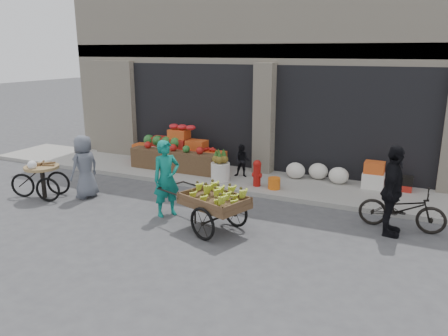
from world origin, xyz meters
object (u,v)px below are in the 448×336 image
at_px(pineapple_bin, 220,172).
at_px(bicycle, 402,209).
at_px(vendor_woman, 166,179).
at_px(cyclist, 392,191).
at_px(tricycle_cart, 42,176).
at_px(vendor_grey, 85,167).
at_px(orange_bucket, 274,183).
at_px(fire_hydrant, 257,172).
at_px(banana_cart, 213,199).
at_px(seated_person, 242,161).

relative_size(pineapple_bin, bicycle, 0.30).
height_order(vendor_woman, cyclist, cyclist).
bearing_deg(tricycle_cart, vendor_grey, 8.02).
bearing_deg(cyclist, tricycle_cart, 99.28).
distance_m(orange_bucket, vendor_woman, 3.08).
relative_size(fire_hydrant, bicycle, 0.41).
xyz_separation_m(fire_hydrant, vendor_woman, (-1.19, -2.56, 0.36)).
distance_m(tricycle_cart, cyclist, 8.23).
bearing_deg(vendor_grey, tricycle_cart, -52.92).
bearing_deg(vendor_grey, fire_hydrant, 131.62).
xyz_separation_m(banana_cart, vendor_woman, (-1.32, 0.35, 0.17)).
bearing_deg(orange_bucket, bicycle, -19.77).
bearing_deg(vendor_woman, cyclist, -44.57).
relative_size(seated_person, cyclist, 0.50).
bearing_deg(banana_cart, bicycle, 45.18).
height_order(pineapple_bin, bicycle, bicycle).
height_order(orange_bucket, seated_person, seated_person).
bearing_deg(seated_person, pineapple_bin, -133.69).
relative_size(banana_cart, bicycle, 1.42).
relative_size(orange_bucket, vendor_grey, 0.20).
bearing_deg(seated_person, cyclist, -38.26).
relative_size(fire_hydrant, orange_bucket, 2.22).
xyz_separation_m(vendor_woman, vendor_grey, (-2.54, 0.20, -0.06)).
bearing_deg(pineapple_bin, seated_person, 56.31).
distance_m(banana_cart, bicycle, 3.93).
bearing_deg(tricycle_cart, orange_bucket, 8.72).
relative_size(orange_bucket, vendor_woman, 0.19).
relative_size(seated_person, banana_cart, 0.38).
distance_m(pineapple_bin, vendor_woman, 2.66).
bearing_deg(bicycle, fire_hydrant, 72.43).
distance_m(seated_person, vendor_woman, 3.26).
bearing_deg(vendor_grey, vendor_woman, 94.76).
distance_m(tricycle_cart, bicycle, 8.49).
xyz_separation_m(pineapple_bin, banana_cart, (1.24, -2.96, 0.32)).
bearing_deg(bicycle, vendor_grey, 99.42).
distance_m(vendor_woman, vendor_grey, 2.54).
distance_m(pineapple_bin, banana_cart, 3.22).
height_order(seated_person, vendor_grey, vendor_grey).
height_order(pineapple_bin, seated_person, seated_person).
bearing_deg(vendor_woman, fire_hydrant, 8.72).
xyz_separation_m(fire_hydrant, cyclist, (3.46, -1.58, 0.42)).
height_order(banana_cart, cyclist, cyclist).
distance_m(fire_hydrant, banana_cart, 2.92).
xyz_separation_m(pineapple_bin, fire_hydrant, (1.10, -0.05, 0.13)).
xyz_separation_m(seated_person, banana_cart, (0.84, -3.56, 0.11)).
bearing_deg(seated_person, tricycle_cart, -148.52).
bearing_deg(orange_bucket, cyclist, -27.43).
relative_size(vendor_woman, tricycle_cart, 1.19).
bearing_deg(pineapple_bin, bicycle, -14.55).
distance_m(fire_hydrant, cyclist, 3.83).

